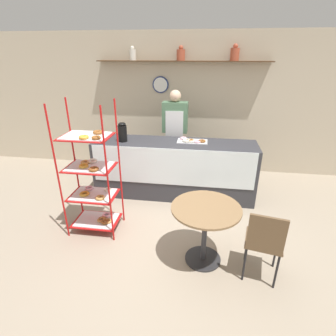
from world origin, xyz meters
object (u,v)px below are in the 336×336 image
Objects in this scene: pastry_rack at (93,181)px; person_worker at (175,133)px; cafe_chair at (265,240)px; cafe_table at (205,221)px; donut_tray_counter at (192,141)px; coffee_carafe at (122,132)px.

pastry_rack is 1.04× the size of person_worker.
cafe_chair is (2.12, -0.63, -0.22)m from pastry_rack.
donut_tray_counter is (-0.27, 1.63, 0.42)m from cafe_table.
pastry_rack is 5.62× the size of coffee_carafe.
pastry_rack is 1.57m from cafe_table.
pastry_rack is at bearing 164.43° from cafe_table.
pastry_rack is 1.74m from donut_tray_counter.
coffee_carafe is 1.15m from donut_tray_counter.
pastry_rack reaches higher than cafe_chair.
coffee_carafe reaches higher than cafe_chair.
person_worker is 2.19× the size of cafe_table.
donut_tray_counter is at bearing 6.35° from coffee_carafe.
coffee_carafe is at bearing -139.90° from person_worker.
pastry_rack is at bearing -95.30° from coffee_carafe.
person_worker is at bearing 105.85° from cafe_table.
coffee_carafe is (0.10, 1.08, 0.36)m from pastry_rack.
cafe_chair is (1.23, -2.37, -0.40)m from person_worker.
cafe_table is 0.65m from cafe_chair.
pastry_rack is 1.14m from coffee_carafe.
cafe_chair is at bearing -64.23° from donut_tray_counter.
coffee_carafe is at bearing 133.09° from cafe_table.
person_worker reaches higher than cafe_chair.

